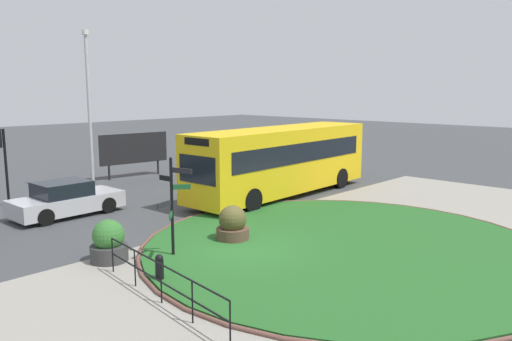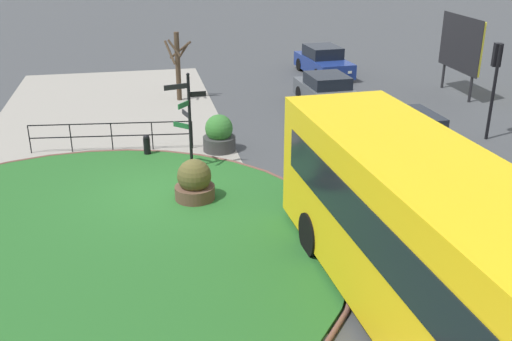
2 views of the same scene
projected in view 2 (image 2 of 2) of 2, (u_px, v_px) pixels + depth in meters
name	position (u px, v px, depth m)	size (l,w,h in m)	color
ground	(164.00, 197.00, 16.13)	(120.00, 120.00, 0.00)	#3D3F42
sidewalk_paving	(100.00, 202.00, 15.81)	(32.00, 8.58, 0.02)	gray
grass_island	(74.00, 248.00, 13.42)	(12.60, 12.60, 0.10)	#235B23
grass_kerb_ring	(74.00, 248.00, 13.41)	(12.91, 12.91, 0.11)	brown
signpost_directional	(188.00, 116.00, 17.30)	(1.08, 1.23, 3.02)	black
bollard_foreground	(147.00, 145.00, 18.85)	(0.22, 0.22, 0.75)	black
railing_grass_edge	(111.00, 133.00, 19.23)	(0.63, 5.29, 0.98)	black
bus_yellow	(445.00, 257.00, 9.84)	(10.75, 2.94, 3.17)	yellow
car_near_lane	(323.00, 62.00, 29.50)	(4.25, 2.03, 1.44)	navy
car_far_lane	(328.00, 93.00, 24.00)	(4.26, 1.90, 1.36)	#474C51
car_trailing	(411.00, 137.00, 18.88)	(4.25, 1.97, 1.39)	#B7B7BC
traffic_light_near	(496.00, 69.00, 19.81)	(0.48, 0.32, 3.32)	black
billboard_right	(461.00, 45.00, 25.34)	(3.44, 0.24, 3.45)	black
planter_near_signpost	(195.00, 183.00, 15.63)	(1.08, 1.08, 1.21)	brown
planter_kerbside	(219.00, 135.00, 19.28)	(1.08, 1.08, 1.25)	#383838
street_tree_bare	(178.00, 63.00, 24.71)	(1.18, 1.18, 2.92)	#423323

